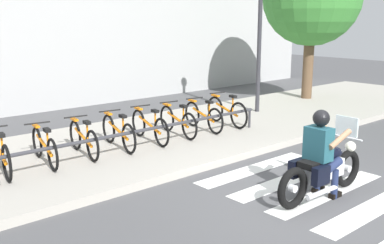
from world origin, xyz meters
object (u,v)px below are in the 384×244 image
at_px(bicycle_5, 178,121).
at_px(bike_rack, 149,130).
at_px(motorcycle, 323,169).
at_px(bicycle_7, 227,111).
at_px(bicycle_6, 203,116).
at_px(rider, 321,148).
at_px(bicycle_4, 149,126).
at_px(bicycle_2, 83,139).
at_px(bicycle_0, 0,154).
at_px(bicycle_1, 44,146).
at_px(street_lamp, 260,24).
at_px(bicycle_3, 118,132).

relative_size(bicycle_5, bike_rack, 0.26).
relative_size(motorcycle, bicycle_7, 1.29).
height_order(bicycle_5, bicycle_6, same).
xyz_separation_m(rider, bicycle_4, (-0.34, 4.09, -0.33)).
distance_m(bicycle_2, bicycle_6, 3.19).
xyz_separation_m(bicycle_0, bicycle_2, (1.59, 0.00, -0.01)).
relative_size(bicycle_1, bicycle_6, 1.00).
xyz_separation_m(rider, bicycle_7, (2.05, 4.09, -0.32)).
xyz_separation_m(rider, bicycle_1, (-2.74, 4.09, -0.35)).
relative_size(rider, bicycle_1, 0.90).
relative_size(rider, street_lamp, 0.33).
distance_m(motorcycle, bicycle_3, 4.27).
xyz_separation_m(motorcycle, bicycle_1, (-2.81, 4.09, 0.02)).
distance_m(bicycle_5, bicycle_7, 1.59).
bearing_deg(bicycle_0, bicycle_2, 0.01).
bearing_deg(bicycle_7, bicycle_1, 179.98).
bearing_deg(bicycle_1, motorcycle, -55.51).
height_order(bicycle_6, bicycle_7, bicycle_7).
bearing_deg(motorcycle, bicycle_1, 124.49).
bearing_deg(bicycle_2, bicycle_6, -0.00).
relative_size(motorcycle, bicycle_2, 1.34).
relative_size(bicycle_3, bicycle_4, 0.97).
bearing_deg(bicycle_0, bicycle_1, 0.06).
xyz_separation_m(motorcycle, bicycle_5, (0.38, 4.09, 0.03)).
xyz_separation_m(bicycle_4, street_lamp, (4.32, 0.65, 2.15)).
distance_m(bicycle_3, bike_rack, 0.69).
xyz_separation_m(bicycle_3, bicycle_5, (1.59, -0.00, -0.00)).
bearing_deg(rider, bicycle_5, 83.68).
bearing_deg(bicycle_1, bicycle_7, -0.02).
distance_m(bicycle_0, bicycle_5, 3.99).
bearing_deg(bicycle_4, bicycle_2, -179.99).
relative_size(bike_rack, street_lamp, 1.41).
xyz_separation_m(bicycle_2, bicycle_7, (3.99, -0.00, 0.02)).
xyz_separation_m(rider, bicycle_6, (1.25, 4.09, -0.33)).
bearing_deg(bike_rack, bicycle_2, 155.12).
distance_m(bicycle_1, bike_rack, 2.07).
xyz_separation_m(bicycle_2, bike_rack, (1.20, -0.55, 0.09)).
xyz_separation_m(bicycle_2, bicycle_4, (1.59, 0.00, 0.00)).
xyz_separation_m(bicycle_0, bicycle_3, (2.39, 0.00, -0.01)).
xyz_separation_m(bicycle_3, street_lamp, (5.12, 0.65, 2.15)).
xyz_separation_m(bicycle_6, bicycle_7, (0.80, -0.00, 0.02)).
xyz_separation_m(bicycle_5, street_lamp, (3.52, 0.65, 2.15)).
relative_size(bicycle_6, street_lamp, 0.36).
bearing_deg(street_lamp, rider, -129.99).
bearing_deg(bicycle_6, bicycle_4, 179.99).
height_order(rider, bicycle_1, rider).
bearing_deg(bicycle_6, bicycle_1, 179.99).
distance_m(bicycle_0, bicycle_6, 4.78).
relative_size(bicycle_0, street_lamp, 0.38).
xyz_separation_m(bicycle_0, bicycle_1, (0.80, 0.00, -0.02)).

